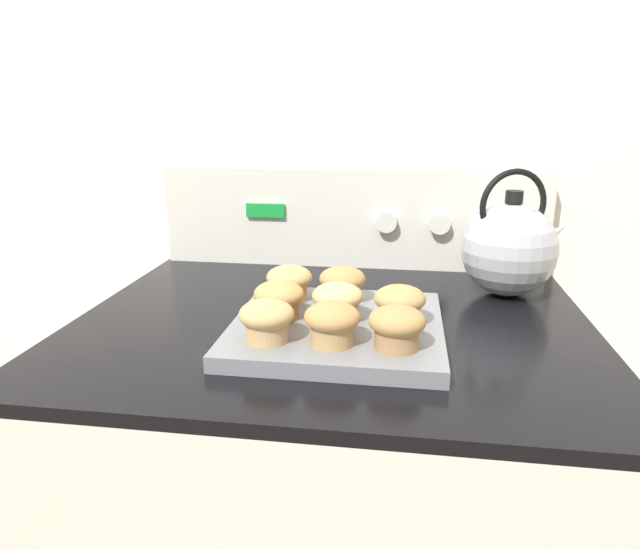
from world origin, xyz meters
TOP-DOWN VIEW (x-y plane):
  - wall_back at (0.00, 0.70)m, footprint 8.00×0.05m
  - control_panel at (0.00, 0.65)m, footprint 0.76×0.07m
  - muffin_pan at (0.02, 0.27)m, footprint 0.29×0.29m
  - muffin_r0_c0 at (-0.07, 0.18)m, footprint 0.07×0.07m
  - muffin_r0_c1 at (0.02, 0.19)m, footprint 0.07×0.07m
  - muffin_r0_c2 at (0.10, 0.18)m, footprint 0.07×0.07m
  - muffin_r1_c0 at (-0.07, 0.27)m, footprint 0.07×0.07m
  - muffin_r1_c1 at (0.01, 0.27)m, footprint 0.07×0.07m
  - muffin_r1_c2 at (0.10, 0.27)m, footprint 0.07×0.07m
  - muffin_r2_c0 at (-0.07, 0.35)m, footprint 0.07×0.07m
  - muffin_r2_c1 at (0.01, 0.35)m, footprint 0.07×0.07m
  - tea_kettle at (0.28, 0.49)m, footprint 0.19×0.16m

SIDE VIEW (x-z plane):
  - muffin_pan at x=0.02m, z-range 0.94..0.96m
  - muffin_r0_c0 at x=-0.07m, z-range 0.96..1.02m
  - muffin_r0_c1 at x=0.02m, z-range 0.96..1.02m
  - muffin_r0_c2 at x=0.10m, z-range 0.96..1.02m
  - muffin_r1_c0 at x=-0.07m, z-range 0.96..1.02m
  - muffin_r1_c1 at x=0.01m, z-range 0.96..1.02m
  - muffin_r1_c2 at x=0.10m, z-range 0.96..1.02m
  - muffin_r2_c0 at x=-0.07m, z-range 0.96..1.02m
  - muffin_r2_c1 at x=0.01m, z-range 0.96..1.02m
  - tea_kettle at x=0.28m, z-range 0.91..1.13m
  - control_panel at x=0.00m, z-range 0.94..1.13m
  - wall_back at x=0.00m, z-range 0.00..2.40m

